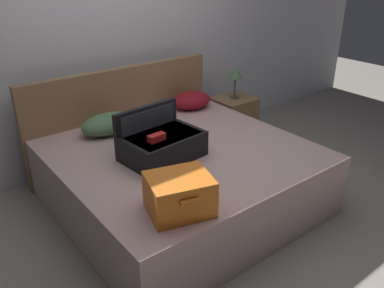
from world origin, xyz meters
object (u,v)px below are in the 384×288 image
at_px(table_lamp, 235,74).
at_px(nightstand, 233,120).
at_px(hard_case_large, 161,143).
at_px(pillow_near_headboard, 191,100).
at_px(bed, 182,177).
at_px(pillow_center_head, 108,124).
at_px(hard_case_medium, 179,195).

bearing_deg(table_lamp, nightstand, 0.00).
bearing_deg(table_lamp, hard_case_large, -153.92).
xyz_separation_m(pillow_near_headboard, nightstand, (0.58, -0.03, -0.35)).
bearing_deg(bed, table_lamp, 28.96).
bearing_deg(pillow_center_head, table_lamp, 1.27).
distance_m(hard_case_large, hard_case_medium, 0.75).
xyz_separation_m(pillow_center_head, table_lamp, (1.57, 0.03, 0.18)).
bearing_deg(pillow_near_headboard, pillow_center_head, -176.05).
bearing_deg(nightstand, hard_case_large, -153.92).
bearing_deg(bed, hard_case_medium, -127.33).
xyz_separation_m(pillow_near_headboard, pillow_center_head, (-0.99, -0.07, 0.01)).
height_order(pillow_center_head, nightstand, pillow_center_head).
bearing_deg(hard_case_medium, pillow_near_headboard, 66.00).
bearing_deg(pillow_center_head, hard_case_large, -80.74).
bearing_deg(hard_case_medium, pillow_center_head, 97.16).
distance_m(nightstand, table_lamp, 0.54).
relative_size(bed, hard_case_medium, 4.28).
relative_size(hard_case_medium, pillow_center_head, 0.91).
relative_size(pillow_center_head, table_lamp, 1.41).
distance_m(pillow_center_head, nightstand, 1.61).
height_order(hard_case_medium, table_lamp, table_lamp).
bearing_deg(pillow_center_head, pillow_near_headboard, 3.95).
relative_size(hard_case_large, nightstand, 1.21).
distance_m(hard_case_large, pillow_center_head, 0.69).
relative_size(hard_case_medium, pillow_near_headboard, 1.08).
xyz_separation_m(hard_case_medium, table_lamp, (1.79, 1.39, 0.15)).
bearing_deg(pillow_near_headboard, hard_case_large, -139.51).
xyz_separation_m(nightstand, table_lamp, (-0.00, 0.00, 0.54)).
xyz_separation_m(pillow_center_head, nightstand, (1.57, 0.03, -0.36)).
bearing_deg(bed, hard_case_large, -174.05).
xyz_separation_m(bed, hard_case_medium, (-0.53, -0.70, 0.38)).
height_order(bed, hard_case_large, hard_case_large).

